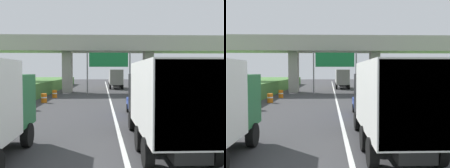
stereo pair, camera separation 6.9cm
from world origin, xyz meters
TOP-DOWN VIEW (x-y plane):
  - lane_centre_stripe at (0.00, 28.28)m, footprint 0.20×96.56m
  - overpass_bridge at (0.00, 35.35)m, footprint 40.00×4.80m
  - overhead_highway_sign at (0.00, 31.30)m, footprint 5.88×0.18m
  - truck_yellow at (1.58, 43.42)m, footprint 2.44×7.30m
  - truck_black at (1.69, 8.15)m, footprint 2.44×7.30m
  - car_blue at (1.93, 15.36)m, footprint 1.86×4.10m
  - car_white at (1.57, 59.26)m, footprint 1.86×4.10m
  - construction_barrel_1 at (-6.48, 13.49)m, footprint 0.57×0.57m
  - construction_barrel_2 at (-6.64, 18.12)m, footprint 0.57×0.57m
  - construction_barrel_3 at (-6.61, 22.75)m, footprint 0.57×0.57m
  - construction_barrel_4 at (-6.46, 27.39)m, footprint 0.57×0.57m

SIDE VIEW (x-z plane):
  - lane_centre_stripe at x=0.00m, z-range 0.00..0.01m
  - construction_barrel_1 at x=-6.48m, z-range 0.01..0.91m
  - construction_barrel_2 at x=-6.64m, z-range 0.01..0.91m
  - construction_barrel_3 at x=-6.61m, z-range 0.01..0.91m
  - construction_barrel_4 at x=-6.46m, z-range 0.01..0.91m
  - car_blue at x=1.93m, z-range 0.00..1.72m
  - car_white at x=1.57m, z-range 0.00..1.72m
  - truck_yellow at x=1.58m, z-range 0.21..3.65m
  - truck_black at x=1.69m, z-range 0.21..3.65m
  - overhead_highway_sign at x=0.00m, z-range 1.40..7.12m
  - overpass_bridge at x=0.00m, z-range 2.14..10.37m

